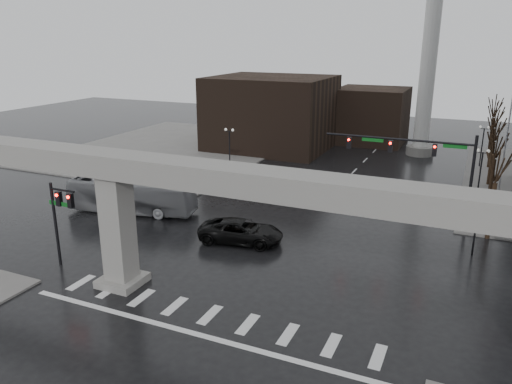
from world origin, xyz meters
TOP-DOWN VIEW (x-y plane):
  - ground at (0.00, 0.00)m, footprint 160.00×160.00m
  - sidewalk_nw at (-26.00, 36.00)m, footprint 28.00×36.00m
  - elevated_guideway at (1.26, 0.00)m, footprint 48.00×2.60m
  - building_far_left at (-14.00, 42.00)m, footprint 16.00×14.00m
  - building_far_mid at (-2.00, 52.00)m, footprint 10.00×10.00m
  - smokestack at (6.00, 46.00)m, footprint 3.60×3.60m
  - signal_mast_arm at (8.99, 18.80)m, footprint 12.12×0.43m
  - signal_left_pole at (-12.25, 0.50)m, footprint 2.30×0.30m
  - flagpole_assembly at (15.29, 22.00)m, footprint 2.06×0.12m
  - lamp_right_0 at (13.50, 14.00)m, footprint 1.22×0.32m
  - lamp_right_1 at (13.50, 28.00)m, footprint 1.22×0.32m
  - lamp_right_2 at (13.50, 42.00)m, footprint 1.22×0.32m
  - lamp_left_0 at (-13.50, 14.00)m, footprint 1.22×0.32m
  - lamp_left_1 at (-13.50, 28.00)m, footprint 1.22×0.32m
  - lamp_left_2 at (-13.50, 42.00)m, footprint 1.22×0.32m
  - tree_right_0 at (14.53, 18.02)m, footprint 1.09×1.58m
  - tree_right_1 at (14.53, 26.02)m, footprint 1.09×1.61m
  - tree_right_2 at (14.53, 34.02)m, footprint 1.10×1.63m
  - tree_right_3 at (14.53, 42.02)m, footprint 1.11×1.66m
  - tree_right_4 at (14.53, 50.02)m, footprint 1.12×1.69m
  - pickup_truck at (-2.98, 9.28)m, footprint 6.89×4.03m
  - city_bus at (-15.00, 11.49)m, footprint 11.97×4.86m

SIDE VIEW (x-z plane):
  - ground at x=0.00m, z-range 0.00..0.00m
  - sidewalk_nw at x=-26.00m, z-range 0.00..0.15m
  - pickup_truck at x=-2.98m, z-range 0.00..1.80m
  - city_bus at x=-15.00m, z-range 0.00..3.25m
  - tree_right_0 at x=14.53m, z-range -0.97..6.54m
  - tree_right_1 at x=14.53m, z-range -0.99..6.69m
  - tree_right_2 at x=14.53m, z-range -1.01..6.84m
  - tree_right_3 at x=14.53m, z-range -1.03..6.99m
  - tree_right_4 at x=14.53m, z-range -1.05..7.14m
  - lamp_right_0 at x=13.50m, z-range 0.92..6.03m
  - lamp_right_1 at x=13.50m, z-range 0.92..6.03m
  - lamp_right_2 at x=13.50m, z-range 0.92..6.03m
  - lamp_left_0 at x=-13.50m, z-range 0.92..6.03m
  - lamp_left_1 at x=-13.50m, z-range 0.92..6.03m
  - lamp_left_2 at x=-13.50m, z-range 0.92..6.03m
  - building_far_mid at x=-2.00m, z-range 0.00..8.00m
  - signal_left_pole at x=-12.25m, z-range 1.07..7.07m
  - building_far_left at x=-14.00m, z-range 0.00..10.00m
  - signal_mast_arm at x=8.99m, z-range 1.83..9.83m
  - elevated_guideway at x=1.26m, z-range 2.53..11.23m
  - flagpole_assembly at x=15.29m, z-range 1.53..13.53m
  - smokestack at x=6.00m, z-range -1.65..28.35m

